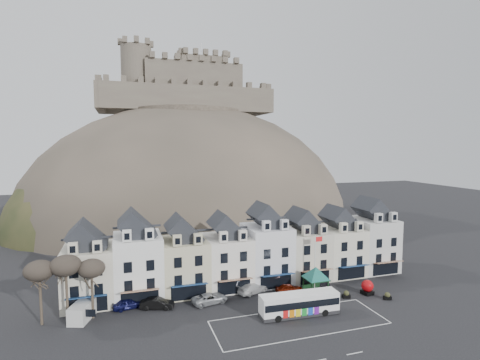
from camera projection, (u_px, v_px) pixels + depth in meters
name	position (u px, v px, depth m)	size (l,w,h in m)	color
ground	(289.00, 329.00, 45.65)	(300.00, 300.00, 0.00)	black
coach_bay_markings	(299.00, 322.00, 47.45)	(22.00, 7.50, 0.01)	silver
townhouse_terrace	(248.00, 251.00, 60.33)	(54.40, 9.35, 11.80)	silver
castle_hill	(194.00, 220.00, 111.40)	(100.00, 76.00, 68.00)	#3D382F
castle	(185.00, 86.00, 113.97)	(50.20, 22.20, 22.00)	brown
tree_left_far	(39.00, 271.00, 46.15)	(3.61, 3.61, 8.24)	#3D3426
tree_left_mid	(66.00, 266.00, 47.03)	(3.78, 3.78, 8.64)	#3D3426
tree_left_near	(91.00, 269.00, 48.01)	(3.43, 3.43, 7.84)	#3D3426
bus	(299.00, 303.00, 49.27)	(10.69, 2.96, 2.99)	#262628
bus_shelter	(316.00, 273.00, 56.15)	(6.56, 6.56, 4.17)	black
red_buoy	(367.00, 287.00, 56.22)	(1.77, 1.77, 2.19)	black
flagpole	(316.00, 259.00, 57.43)	(1.26, 0.13, 8.67)	silver
white_van	(83.00, 310.00, 48.34)	(3.58, 5.24, 2.20)	silver
planter_west	(346.00, 294.00, 54.85)	(1.23, 0.82, 1.13)	black
planter_east	(387.00, 296.00, 54.30)	(1.22, 0.85, 1.10)	black
car_navy	(129.00, 303.00, 51.34)	(1.74, 4.33, 1.47)	#0B0C37
car_black	(157.00, 303.00, 51.27)	(1.59, 4.55, 1.50)	black
car_silver	(210.00, 298.00, 53.06)	(2.37, 5.06, 1.43)	#9DA1A5
car_white	(253.00, 288.00, 56.84)	(2.10, 5.16, 1.50)	silver
car_maroon	(289.00, 289.00, 56.65)	(1.67, 4.14, 1.41)	#5E1305
car_charcoal	(315.00, 281.00, 59.58)	(1.51, 4.33, 1.43)	black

